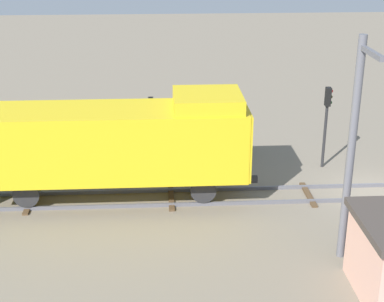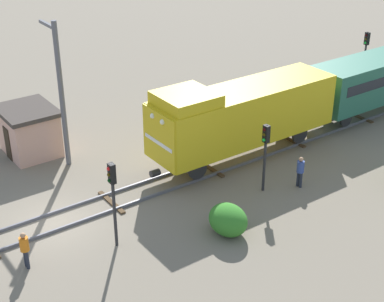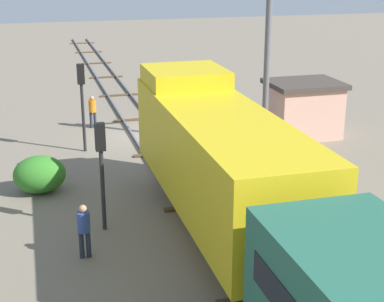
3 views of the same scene
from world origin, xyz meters
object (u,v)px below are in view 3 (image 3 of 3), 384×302
at_px(worker_near_track, 92,109).
at_px(catenary_mast, 268,56).
at_px(traffic_signal_near, 82,91).
at_px(relay_hut, 303,108).
at_px(locomotive, 216,153).
at_px(traffic_signal_mid, 101,156).
at_px(worker_by_signal, 84,227).

height_order(worker_near_track, catenary_mast, catenary_mast).
bearing_deg(traffic_signal_near, relay_hut, 177.81).
height_order(locomotive, traffic_signal_mid, locomotive).
distance_m(locomotive, relay_hut, 11.99).
xyz_separation_m(traffic_signal_mid, worker_by_signal, (0.80, 1.77, -1.55)).
bearing_deg(catenary_mast, locomotive, 58.07).
bearing_deg(worker_near_track, worker_by_signal, -17.20).
bearing_deg(relay_hut, locomotive, 50.97).
bearing_deg(traffic_signal_mid, worker_near_track, -94.71).
xyz_separation_m(locomotive, worker_near_track, (2.40, -13.43, -1.78)).
relative_size(traffic_signal_near, worker_near_track, 2.38).
bearing_deg(worker_by_signal, catenary_mast, -41.56).
bearing_deg(traffic_signal_mid, traffic_signal_near, -91.37).
bearing_deg(catenary_mast, worker_near_track, -35.43).
distance_m(worker_near_track, relay_hut, 10.75).
bearing_deg(locomotive, traffic_signal_near, -71.67).
bearing_deg(traffic_signal_near, traffic_signal_mid, 88.63).
bearing_deg(catenary_mast, worker_by_signal, 42.90).
xyz_separation_m(locomotive, worker_by_signal, (4.20, 0.48, -1.78)).
bearing_deg(traffic_signal_near, worker_near_track, -101.98).
xyz_separation_m(locomotive, traffic_signal_mid, (3.40, -1.29, -0.23)).
distance_m(traffic_signal_near, worker_near_track, 4.26).
bearing_deg(worker_near_track, relay_hut, 57.29).
relative_size(traffic_signal_near, relay_hut, 1.15).
height_order(traffic_signal_near, worker_near_track, traffic_signal_near).
bearing_deg(worker_by_signal, traffic_signal_mid, -18.73).
distance_m(locomotive, traffic_signal_mid, 3.64).
bearing_deg(worker_by_signal, relay_hut, -44.69).
relative_size(worker_by_signal, catenary_mast, 0.21).
xyz_separation_m(traffic_signal_near, worker_by_signal, (1.00, 10.14, -1.82)).
bearing_deg(relay_hut, traffic_signal_mid, 36.14).
relative_size(locomotive, catenary_mast, 1.45).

